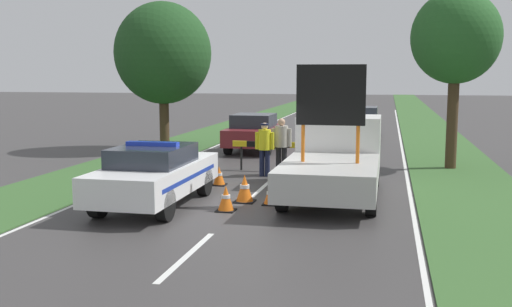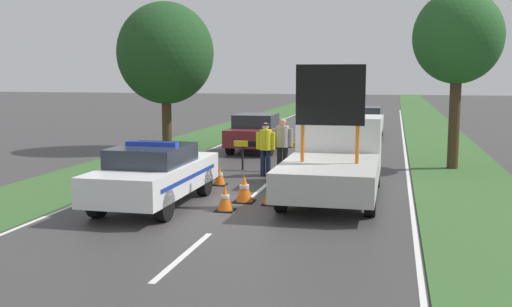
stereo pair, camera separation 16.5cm
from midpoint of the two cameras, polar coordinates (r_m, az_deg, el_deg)
The scene contains 18 objects.
ground_plane at distance 14.73m, azimuth -1.55°, elevation -4.94°, with size 160.00×160.00×0.00m, color #3D3A3A.
lane_markings at distance 24.87m, azimuth 4.28°, elevation 0.21°, with size 8.19×59.60×0.01m.
grass_verge_left at distance 35.30m, azimuth -2.66°, elevation 2.43°, with size 3.07×120.00×0.03m.
grass_verge_right at distance 34.17m, azimuth 16.07°, elevation 1.97°, with size 3.07×120.00×0.03m.
police_car at distance 14.73m, azimuth -9.90°, elevation -1.93°, with size 1.83×4.71×1.59m.
work_truck at distance 15.97m, azimuth 7.25°, elevation -0.39°, with size 2.29×5.68×3.42m.
road_barrier at distance 19.71m, azimuth 1.63°, elevation 0.64°, with size 2.91×0.08×0.98m.
police_officer at distance 18.66m, azimuth 0.57°, elevation 0.85°, with size 0.61×0.39×1.69m.
pedestrian_civilian at distance 18.94m, azimuth 2.19°, elevation 1.11°, with size 0.65×0.41×1.80m.
traffic_cone_near_police at distance 14.73m, azimuth 1.03°, elevation -3.95°, with size 0.36×0.36×0.51m.
traffic_cone_centre_front at distance 14.07m, azimuth -3.22°, elevation -4.30°, with size 0.44×0.44×0.61m.
traffic_cone_near_truck at distance 17.32m, azimuth -3.81°, elevation -2.13°, with size 0.40×0.40×0.56m.
traffic_cone_behind_barrier at distance 18.79m, azimuth 5.41°, elevation -1.28°, with size 0.45×0.45×0.62m.
traffic_cone_lane_edge at distance 15.02m, azimuth -1.41°, elevation -3.35°, with size 0.50×0.50×0.69m.
queued_car_wagon_maroon at distance 24.78m, azimuth -0.36°, elevation 2.05°, with size 1.83×4.02×1.55m.
queued_car_van_white at distance 30.58m, azimuth 9.71°, elevation 3.00°, with size 1.94×4.13×1.56m.
roadside_tree_near_left at distance 25.37m, azimuth -9.04°, elevation 9.39°, with size 4.00×4.00×6.14m.
roadside_tree_near_right at distance 21.10m, azimuth 18.28°, elevation 10.37°, with size 2.93×2.93×5.94m.
Camera 1 is at (3.40, -13.96, 3.20)m, focal length 42.00 mm.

